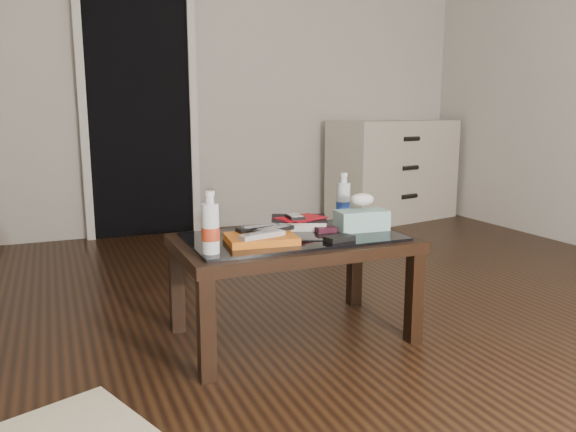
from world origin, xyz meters
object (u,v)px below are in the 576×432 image
at_px(textbook, 299,222).
at_px(water_bottle_left, 210,222).
at_px(tissue_box, 362,220).
at_px(dresser, 393,171).
at_px(water_bottle_right, 343,197).
at_px(coffee_table, 293,250).

bearing_deg(textbook, water_bottle_left, -126.64).
bearing_deg(tissue_box, dresser, 57.77).
height_order(water_bottle_right, tissue_box, water_bottle_right).
xyz_separation_m(textbook, water_bottle_right, (0.25, 0.04, 0.10)).
bearing_deg(dresser, textbook, -144.61).
relative_size(coffee_table, water_bottle_right, 4.20).
relative_size(coffee_table, textbook, 4.00).
distance_m(water_bottle_left, tissue_box, 0.75).
distance_m(textbook, water_bottle_right, 0.27).
distance_m(water_bottle_right, tissue_box, 0.21).
distance_m(coffee_table, tissue_box, 0.35).
bearing_deg(water_bottle_left, textbook, 31.13).
bearing_deg(water_bottle_left, coffee_table, 21.33).
bearing_deg(coffee_table, tissue_box, -3.34).
bearing_deg(textbook, coffee_table, -100.59).
relative_size(dresser, water_bottle_left, 5.37).
bearing_deg(dresser, water_bottle_right, -140.97).
height_order(textbook, tissue_box, tissue_box).
bearing_deg(water_bottle_right, dresser, 51.07).
relative_size(textbook, water_bottle_right, 1.05).
bearing_deg(water_bottle_left, tissue_box, 10.73).
xyz_separation_m(dresser, tissue_box, (-1.60, -2.16, 0.06)).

